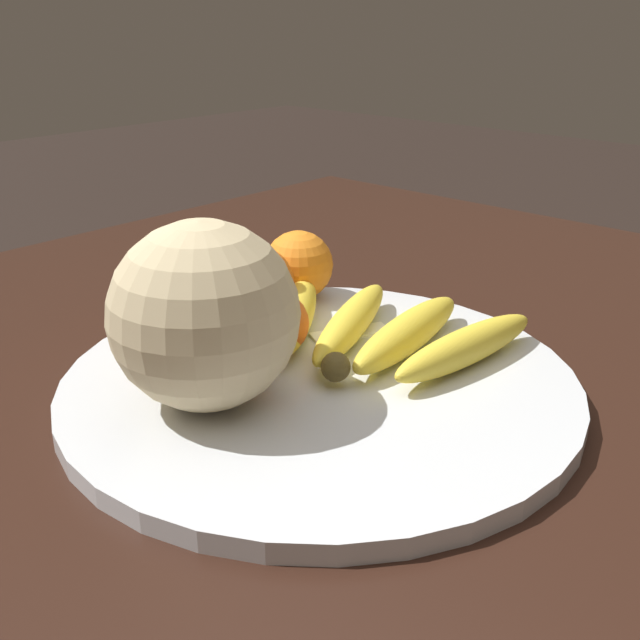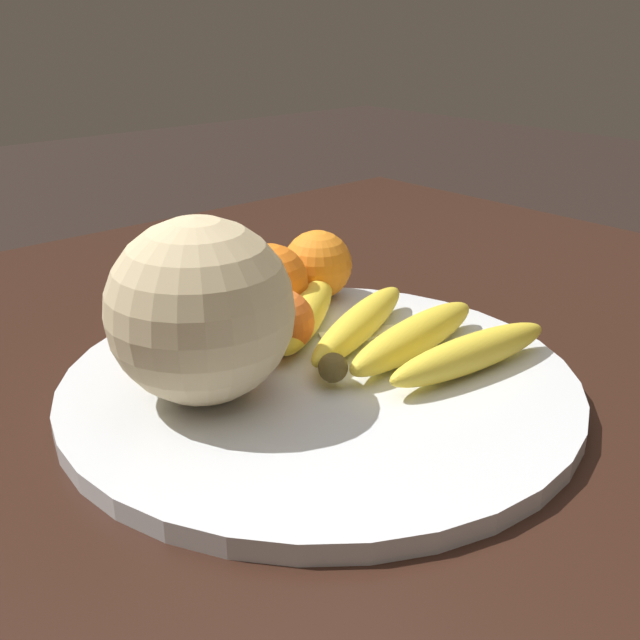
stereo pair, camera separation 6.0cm
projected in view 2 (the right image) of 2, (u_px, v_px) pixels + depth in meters
The scene contains 9 objects.
kitchen_table at pixel (352, 474), 0.68m from camera, with size 1.27×1.18×0.75m.
fruit_bowl at pixel (320, 383), 0.63m from camera, with size 0.43×0.43×0.02m.
melon at pixel (201, 310), 0.57m from camera, with size 0.14×0.14×0.14m.
banana_bunch at pixel (382, 331), 0.67m from camera, with size 0.22×0.25×0.03m.
orange_front_left at pixel (270, 282), 0.73m from camera, with size 0.07×0.07×0.07m.
orange_front_right at pixel (317, 265), 0.78m from camera, with size 0.07×0.07×0.07m.
orange_mid_center at pixel (195, 310), 0.67m from camera, with size 0.06×0.06×0.06m.
orange_back_left at pixel (282, 322), 0.66m from camera, with size 0.06×0.06×0.06m.
produce_tag at pixel (360, 334), 0.70m from camera, with size 0.08×0.05×0.00m.
Camera 2 is at (-0.40, -0.41, 1.05)m, focal length 42.00 mm.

